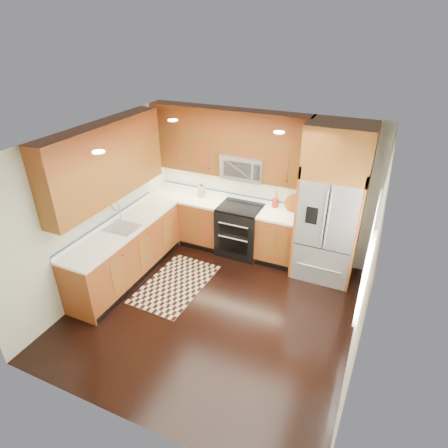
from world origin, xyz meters
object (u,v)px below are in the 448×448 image
at_px(rug, 176,284).
at_px(utensil_crock, 275,201).
at_px(range, 240,230).
at_px(refrigerator, 331,205).
at_px(knife_block, 202,191).

distance_m(rug, utensil_crock, 2.24).
xyz_separation_m(range, rug, (-0.60, -1.36, -0.46)).
bearing_deg(refrigerator, rug, -148.39).
bearing_deg(knife_block, rug, -80.92).
bearing_deg(utensil_crock, rug, -125.52).
bearing_deg(utensil_crock, refrigerator, -16.55).
xyz_separation_m(refrigerator, utensil_crock, (-0.99, 0.30, -0.26)).
distance_m(range, refrigerator, 1.76).
distance_m(refrigerator, knife_block, 2.41).
bearing_deg(refrigerator, knife_block, 176.04).
xyz_separation_m(refrigerator, knife_block, (-2.39, 0.17, -0.26)).
relative_size(range, knife_block, 3.74).
relative_size(range, rug, 0.62).
distance_m(refrigerator, utensil_crock, 1.07).
xyz_separation_m(range, refrigerator, (1.55, -0.04, 0.83)).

